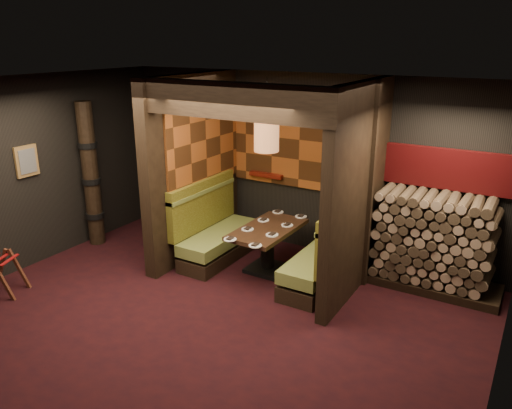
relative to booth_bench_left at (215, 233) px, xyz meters
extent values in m
cube|color=black|center=(0.96, -1.65, -0.41)|extent=(6.50, 5.50, 0.02)
cube|color=black|center=(0.96, -1.65, 2.46)|extent=(6.50, 5.50, 0.02)
cube|color=black|center=(0.96, 1.11, 1.02)|extent=(6.50, 0.02, 2.85)
cube|color=black|center=(-2.30, -1.65, 1.02)|extent=(0.02, 5.50, 2.85)
cube|color=black|center=(4.22, -1.65, 1.02)|extent=(0.02, 5.50, 2.85)
cube|color=black|center=(-0.39, 0.00, 1.02)|extent=(0.20, 2.20, 2.85)
cube|color=black|center=(2.26, 0.05, 1.02)|extent=(0.15, 2.10, 2.85)
cube|color=black|center=(0.94, -0.95, 2.23)|extent=(2.85, 0.18, 0.44)
cube|color=#95491A|center=(0.94, 1.06, 1.42)|extent=(2.40, 0.06, 1.55)
cube|color=#95491A|center=(-0.27, 0.17, 1.45)|extent=(0.04, 1.85, 1.45)
cube|color=#5D130B|center=(0.36, 1.00, 0.78)|extent=(0.60, 0.12, 0.07)
cube|color=black|center=(0.11, 0.00, -0.29)|extent=(0.55, 1.60, 0.22)
cube|color=olive|center=(0.11, 0.00, -0.04)|extent=(0.55, 1.60, 0.18)
cube|color=#5D5715|center=(-0.23, 0.00, 0.35)|extent=(0.12, 1.60, 0.78)
cube|color=olive|center=(-0.23, 0.00, 0.70)|extent=(0.15, 1.60, 0.06)
cube|color=black|center=(1.79, 0.00, -0.29)|extent=(0.55, 1.60, 0.22)
cube|color=olive|center=(1.79, 0.00, -0.04)|extent=(0.55, 1.60, 0.18)
cube|color=#5D5715|center=(2.12, 0.00, 0.35)|extent=(0.12, 1.60, 0.78)
cube|color=olive|center=(2.12, 0.00, 0.70)|extent=(0.15, 1.60, 0.06)
cube|color=black|center=(0.96, -0.01, -0.37)|extent=(0.56, 0.56, 0.06)
cylinder|color=black|center=(0.96, -0.01, -0.08)|extent=(0.20, 0.20, 0.63)
cube|color=#3A2216|center=(0.96, -0.01, 0.26)|extent=(0.73, 1.32, 0.06)
cylinder|color=white|center=(0.74, -0.68, 0.30)|extent=(0.18, 0.18, 0.01)
cube|color=black|center=(0.74, -0.68, 0.31)|extent=(0.07, 0.11, 0.02)
cylinder|color=white|center=(1.15, -0.68, 0.30)|extent=(0.18, 0.18, 0.01)
cube|color=black|center=(1.15, -0.68, 0.31)|extent=(0.07, 0.11, 0.02)
cylinder|color=white|center=(0.75, -0.23, 0.30)|extent=(0.18, 0.18, 0.01)
cube|color=black|center=(0.75, -0.23, 0.31)|extent=(0.07, 0.11, 0.02)
cylinder|color=white|center=(1.16, -0.24, 0.30)|extent=(0.18, 0.18, 0.01)
cube|color=black|center=(1.16, -0.24, 0.31)|extent=(0.07, 0.11, 0.02)
cylinder|color=white|center=(0.76, 0.22, 0.30)|extent=(0.18, 0.18, 0.01)
cube|color=black|center=(0.76, 0.22, 0.31)|extent=(0.07, 0.11, 0.02)
cylinder|color=white|center=(1.17, 0.21, 0.30)|extent=(0.18, 0.18, 0.01)
cube|color=black|center=(1.17, 0.21, 0.31)|extent=(0.07, 0.11, 0.02)
cylinder|color=white|center=(0.76, 0.67, 0.30)|extent=(0.18, 0.18, 0.01)
cube|color=black|center=(0.76, 0.67, 0.31)|extent=(0.07, 0.11, 0.02)
cylinder|color=white|center=(1.17, 0.66, 0.30)|extent=(0.18, 0.18, 0.01)
cube|color=black|center=(1.17, 0.66, 0.31)|extent=(0.07, 0.11, 0.02)
cylinder|color=#9F6035|center=(0.96, -0.06, 1.67)|extent=(0.35, 0.35, 0.45)
sphere|color=#FFC672|center=(0.96, -0.06, 1.67)|extent=(0.18, 0.18, 0.18)
cylinder|color=black|center=(0.96, -0.06, 2.17)|extent=(0.02, 0.02, 0.55)
cube|color=olive|center=(-2.26, -1.55, 1.22)|extent=(0.04, 0.36, 0.46)
cube|color=#3F3F3F|center=(-2.23, -1.55, 1.22)|extent=(0.01, 0.27, 0.36)
cube|color=#4E2618|center=(-1.62, -2.57, -0.13)|extent=(0.27, 0.14, 0.61)
cube|color=#4E2618|center=(-2.02, -2.34, -0.13)|extent=(0.27, 0.14, 0.61)
cube|color=#4E2618|center=(-1.76, -2.24, -0.13)|extent=(0.27, 0.14, 0.61)
cube|color=maroon|center=(-1.82, -2.46, 0.10)|extent=(0.18, 0.37, 0.01)
cube|color=maroon|center=(-1.69, -2.41, 0.10)|extent=(0.18, 0.37, 0.01)
cylinder|color=black|center=(-2.09, -0.55, 0.80)|extent=(0.26, 0.26, 2.40)
cylinder|color=black|center=(-2.09, -0.55, 0.10)|extent=(0.31, 0.31, 0.09)
cylinder|color=black|center=(-2.09, -0.55, 0.70)|extent=(0.31, 0.31, 0.09)
cylinder|color=black|center=(-2.09, -0.55, 1.30)|extent=(0.31, 0.31, 0.09)
cube|color=black|center=(3.25, 0.70, -0.34)|extent=(1.73, 0.70, 0.12)
cube|color=brown|center=(3.25, 0.70, 0.34)|extent=(1.73, 0.70, 1.24)
cube|color=maroon|center=(3.25, 1.03, 1.24)|extent=(1.83, 0.10, 0.56)
cube|color=black|center=(2.35, 0.31, 1.02)|extent=(0.08, 0.08, 2.85)
camera|label=1|loc=(4.30, -5.98, 2.94)|focal=35.00mm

